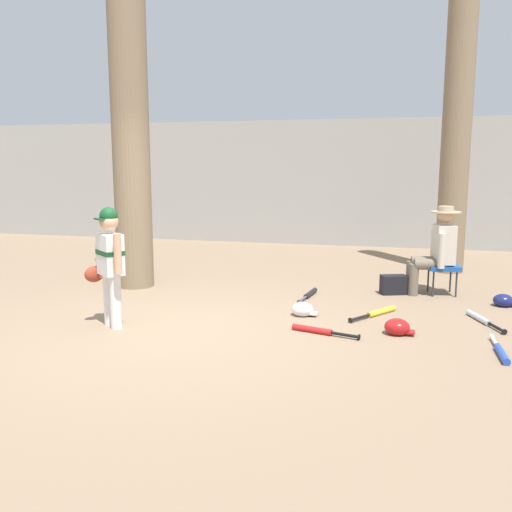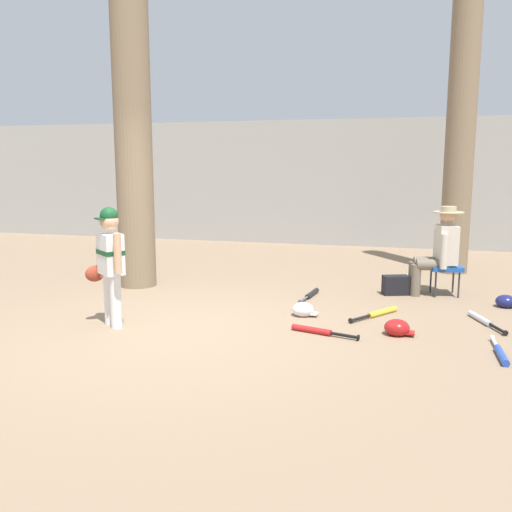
% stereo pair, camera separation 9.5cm
% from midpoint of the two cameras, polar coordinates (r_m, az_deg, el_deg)
% --- Properties ---
extents(ground_plane, '(60.00, 60.00, 0.00)m').
position_cam_midpoint_polar(ground_plane, '(5.95, -7.71, -7.73)').
color(ground_plane, '#897056').
extents(concrete_back_wall, '(18.00, 0.36, 2.70)m').
position_cam_midpoint_polar(concrete_back_wall, '(12.36, 4.91, 7.57)').
color(concrete_back_wall, '#9E9E99').
rests_on(concrete_back_wall, ground).
extents(tree_near_player, '(0.69, 0.69, 6.15)m').
position_cam_midpoint_polar(tree_near_player, '(8.12, -12.40, 16.31)').
color(tree_near_player, '#7F6B51').
rests_on(tree_near_player, ground).
extents(tree_behind_spectator, '(0.65, 0.65, 5.46)m').
position_cam_midpoint_polar(tree_behind_spectator, '(9.51, 20.72, 12.83)').
color(tree_behind_spectator, '#7F6B51').
rests_on(tree_behind_spectator, ground).
extents(young_ballplayer, '(0.59, 0.41, 1.31)m').
position_cam_midpoint_polar(young_ballplayer, '(6.12, -14.46, -0.30)').
color(young_ballplayer, white).
rests_on(young_ballplayer, ground).
extents(folding_stool, '(0.46, 0.46, 0.41)m').
position_cam_midpoint_polar(folding_stool, '(7.86, 19.31, -1.23)').
color(folding_stool, '#194C9E').
rests_on(folding_stool, ground).
extents(seated_spectator, '(0.68, 0.54, 1.20)m').
position_cam_midpoint_polar(seated_spectator, '(7.79, 18.71, 0.77)').
color(seated_spectator, '#6B6051').
rests_on(seated_spectator, ground).
extents(handbag_beside_stool, '(0.38, 0.29, 0.26)m').
position_cam_midpoint_polar(handbag_beside_stool, '(7.74, 14.58, -2.93)').
color(handbag_beside_stool, black).
rests_on(handbag_beside_stool, ground).
extents(bat_aluminum_silver, '(0.33, 0.76, 0.07)m').
position_cam_midpoint_polar(bat_aluminum_silver, '(6.71, 22.75, -6.12)').
color(bat_aluminum_silver, '#B7BCC6').
rests_on(bat_aluminum_silver, ground).
extents(bat_black_composite, '(0.16, 0.74, 0.07)m').
position_cam_midpoint_polar(bat_black_composite, '(7.42, 6.05, -3.97)').
color(bat_black_composite, black).
rests_on(bat_black_composite, ground).
extents(bat_blue_youth, '(0.08, 0.76, 0.07)m').
position_cam_midpoint_polar(bat_blue_youth, '(5.64, 24.39, -9.12)').
color(bat_blue_youth, '#2347AD').
rests_on(bat_blue_youth, ground).
extents(bat_red_barrel, '(0.73, 0.26, 0.07)m').
position_cam_midpoint_polar(bat_red_barrel, '(5.85, 6.76, -7.68)').
color(bat_red_barrel, red).
rests_on(bat_red_barrel, ground).
extents(bat_yellow_trainer, '(0.52, 0.71, 0.07)m').
position_cam_midpoint_polar(bat_yellow_trainer, '(6.64, 13.00, -5.76)').
color(bat_yellow_trainer, yellow).
rests_on(bat_yellow_trainer, ground).
extents(batting_helmet_white, '(0.30, 0.23, 0.17)m').
position_cam_midpoint_polar(batting_helmet_white, '(6.49, 5.32, -5.54)').
color(batting_helmet_white, silver).
rests_on(batting_helmet_white, ground).
extents(batting_helmet_navy, '(0.29, 0.22, 0.17)m').
position_cam_midpoint_polar(batting_helmet_navy, '(7.53, 24.76, -4.30)').
color(batting_helmet_navy, navy).
rests_on(batting_helmet_navy, ground).
extents(batting_helmet_red, '(0.31, 0.24, 0.18)m').
position_cam_midpoint_polar(batting_helmet_red, '(5.95, 14.83, -7.19)').
color(batting_helmet_red, '#A81919').
rests_on(batting_helmet_red, ground).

